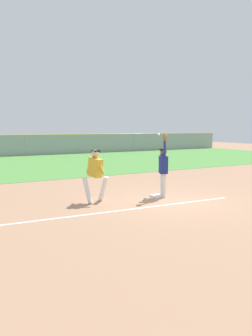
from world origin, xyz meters
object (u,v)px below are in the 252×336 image
(baseball, at_px, (159,134))
(parked_car_green, at_px, (61,145))
(parked_car_red, at_px, (0,146))
(runner, at_px, (95,172))
(parked_car_blue, at_px, (108,143))
(first_base, at_px, (157,196))
(fielder, at_px, (163,166))

(baseball, distance_m, parked_car_green, 24.42)
(parked_car_green, bearing_deg, baseball, -98.57)
(parked_car_red, bearing_deg, baseball, -85.18)
(baseball, distance_m, parked_car_red, 24.80)
(runner, xyz_separation_m, parked_car_blue, (12.67, 24.40, -0.32))
(parked_car_red, bearing_deg, first_base, -85.22)
(runner, relative_size, baseball, 23.24)
(runner, relative_size, parked_car_green, 0.38)
(baseball, bearing_deg, first_base, 112.71)
(first_base, relative_size, baseball, 5.14)
(fielder, xyz_separation_m, parked_car_green, (4.44, 24.03, -0.45))
(first_base, distance_m, fielder, 1.10)
(first_base, xyz_separation_m, baseball, (0.02, -0.05, 2.16))
(first_base, height_order, parked_car_blue, parked_car_blue)
(fielder, relative_size, runner, 1.33)
(runner, xyz_separation_m, parked_car_red, (0.86, 24.33, -0.32))
(first_base, xyz_separation_m, parked_car_green, (4.60, 23.89, 0.63))
(baseball, bearing_deg, parked_car_blue, 67.15)
(baseball, xyz_separation_m, parked_car_green, (4.58, 23.94, -1.52))
(fielder, xyz_separation_m, parked_car_red, (-1.50, 24.81, -0.45))
(first_base, relative_size, runner, 0.22)
(runner, height_order, baseball, baseball)
(runner, bearing_deg, fielder, -29.80)
(parked_car_green, bearing_deg, runner, -103.86)
(baseball, bearing_deg, runner, 170.08)
(baseball, relative_size, parked_car_green, 0.02)
(first_base, bearing_deg, parked_car_red, 93.12)
(first_base, relative_size, parked_car_blue, 0.09)
(fielder, height_order, parked_car_blue, fielder)
(parked_car_green, bearing_deg, parked_car_red, 174.79)
(parked_car_blue, bearing_deg, first_base, -112.14)
(baseball, bearing_deg, parked_car_green, 79.17)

